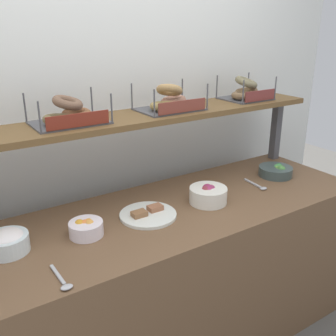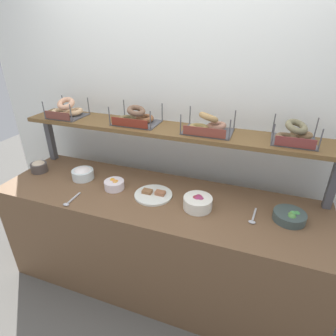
{
  "view_description": "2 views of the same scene",
  "coord_description": "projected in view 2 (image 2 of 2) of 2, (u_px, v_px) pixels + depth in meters",
  "views": [
    {
      "loc": [
        -0.86,
        -1.46,
        1.73
      ],
      "look_at": [
        0.12,
        0.05,
        1.05
      ],
      "focal_mm": 41.97,
      "sensor_mm": 36.0,
      "label": 1
    },
    {
      "loc": [
        0.65,
        -1.54,
        1.94
      ],
      "look_at": [
        0.06,
        0.08,
        1.05
      ],
      "focal_mm": 29.4,
      "sensor_mm": 36.0,
      "label": 2
    }
  ],
  "objects": [
    {
      "name": "bagel_basket_cinnamon_raisin",
      "position": [
        136.0,
        118.0,
        2.08
      ],
      "size": [
        0.34,
        0.25,
        0.14
      ],
      "color": "#4C4C51",
      "rests_on": "upper_shelf"
    },
    {
      "name": "bowl_veggie_mix",
      "position": [
        290.0,
        216.0,
        1.72
      ],
      "size": [
        0.2,
        0.2,
        0.07
      ],
      "color": "#3C4C49",
      "rests_on": "deli_counter"
    },
    {
      "name": "deli_counter",
      "position": [
        157.0,
        241.0,
        2.17
      ],
      "size": [
        2.38,
        0.7,
        0.85
      ],
      "primitive_type": "cube",
      "color": "brown",
      "rests_on": "ground_plane"
    },
    {
      "name": "upper_shelf",
      "position": [
        169.0,
        130.0,
        2.02
      ],
      "size": [
        2.34,
        0.32,
        0.03
      ],
      "primitive_type": "cube",
      "color": "brown",
      "rests_on": "shelf_riser_left"
    },
    {
      "name": "bowl_beet_salad",
      "position": [
        198.0,
        202.0,
        1.83
      ],
      "size": [
        0.19,
        0.19,
        0.1
      ],
      "color": "white",
      "rests_on": "deli_counter"
    },
    {
      "name": "shelf_riser_left",
      "position": [
        50.0,
        138.0,
        2.46
      ],
      "size": [
        0.05,
        0.05,
        0.4
      ],
      "primitive_type": "cube",
      "color": "#4C4C51",
      "rests_on": "deli_counter"
    },
    {
      "name": "bagel_basket_poppy",
      "position": [
        294.0,
        135.0,
        1.74
      ],
      "size": [
        0.29,
        0.26,
        0.14
      ],
      "color": "#4C4C51",
      "rests_on": "upper_shelf"
    },
    {
      "name": "back_wall",
      "position": [
        180.0,
        127.0,
        2.28
      ],
      "size": [
        3.58,
        0.06,
        2.4
      ],
      "primitive_type": "cube",
      "color": "white",
      "rests_on": "ground_plane"
    },
    {
      "name": "bowl_cream_cheese",
      "position": [
        83.0,
        173.0,
        2.2
      ],
      "size": [
        0.17,
        0.17,
        0.09
      ],
      "color": "white",
      "rests_on": "deli_counter"
    },
    {
      "name": "serving_spoon_near_plate",
      "position": [
        70.0,
        201.0,
        1.91
      ],
      "size": [
        0.04,
        0.18,
        0.01
      ],
      "color": "#B7B7BC",
      "rests_on": "deli_counter"
    },
    {
      "name": "serving_spoon_by_edge",
      "position": [
        253.0,
        218.0,
        1.74
      ],
      "size": [
        0.04,
        0.18,
        0.01
      ],
      "color": "#B7B7BC",
      "rests_on": "deli_counter"
    },
    {
      "name": "bagel_basket_everything",
      "position": [
        208.0,
        126.0,
        1.91
      ],
      "size": [
        0.34,
        0.24,
        0.15
      ],
      "color": "#4C4C51",
      "rests_on": "upper_shelf"
    },
    {
      "name": "serving_plate_white",
      "position": [
        154.0,
        194.0,
        1.99
      ],
      "size": [
        0.27,
        0.27,
        0.04
      ],
      "color": "white",
      "rests_on": "deli_counter"
    },
    {
      "name": "bowl_tuna_salad",
      "position": [
        39.0,
        166.0,
        2.3
      ],
      "size": [
        0.13,
        0.13,
        0.1
      ],
      "color": "#4B433F",
      "rests_on": "deli_counter"
    },
    {
      "name": "bowl_fruit_salad",
      "position": [
        114.0,
        184.0,
        2.06
      ],
      "size": [
        0.15,
        0.15,
        0.08
      ],
      "color": "white",
      "rests_on": "deli_counter"
    },
    {
      "name": "ground_plane",
      "position": [
        158.0,
        279.0,
        2.37
      ],
      "size": [
        8.0,
        8.0,
        0.0
      ],
      "primitive_type": "plane",
      "color": "#595651"
    },
    {
      "name": "bagel_basket_plain",
      "position": [
        67.0,
        111.0,
        2.24
      ],
      "size": [
        0.27,
        0.25,
        0.16
      ],
      "color": "#4C4C51",
      "rests_on": "upper_shelf"
    },
    {
      "name": "shelf_riser_right",
      "position": [
        334.0,
        182.0,
        1.77
      ],
      "size": [
        0.05,
        0.05,
        0.4
      ],
      "primitive_type": "cube",
      "color": "#4C4C51",
      "rests_on": "deli_counter"
    }
  ]
}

